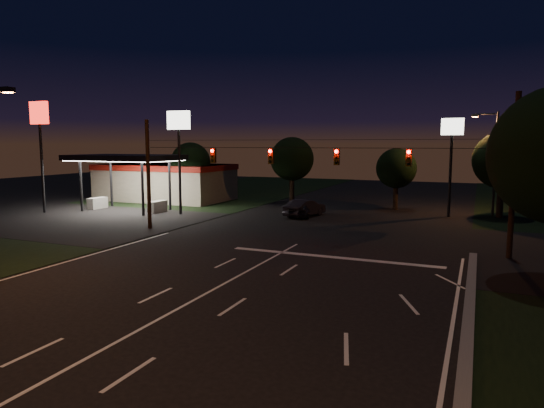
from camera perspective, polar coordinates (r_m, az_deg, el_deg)
The scene contains 18 objects.
ground at distance 18.46m, azimuth -12.72°, elevation -12.85°, with size 140.00×140.00×0.00m, color black.
cross_street_left at distance 43.09m, azimuth -21.84°, elevation -1.76°, with size 20.00×16.00×0.02m, color black.
center_line at distance 14.45m, azimuth -27.65°, elevation -19.30°, with size 0.14×40.00×0.01m, color silver.
stop_bar at distance 27.23m, azimuth 7.08°, elevation -6.21°, with size 12.00×0.50×0.01m, color silver.
utility_pole_right at distance 29.69m, azimuth 26.08°, elevation -5.79°, with size 0.30×0.30×9.00m, color black.
utility_pole_left at distance 37.10m, azimuth -14.16°, elevation -2.82°, with size 0.28×0.28×8.00m, color black.
signal_span at distance 30.74m, azimuth 3.65°, elevation 5.69°, with size 24.00×0.40×1.56m.
gas_station at distance 54.94m, azimuth -12.69°, elevation 2.87°, with size 14.20×16.10×5.25m.
pole_sign_left_near at distance 43.43m, azimuth -10.91°, elevation 7.92°, with size 2.20×0.30×9.10m.
pole_sign_left_far at distance 48.41m, azimuth -25.64°, elevation 8.01°, with size 2.00×0.30×10.00m.
pole_sign_right at distance 44.04m, azimuth 20.38°, elevation 6.63°, with size 1.80×0.30×8.40m.
street_light_right_far at distance 46.00m, azimuth 24.50°, elevation 5.20°, with size 2.20×0.35×9.00m.
tree_far_a at distance 52.43m, azimuth -9.47°, elevation 4.81°, with size 4.20×4.20×6.42m.
tree_far_b at distance 51.49m, azimuth 2.44°, elevation 5.25°, with size 4.60×4.60×6.98m.
tree_far_c at distance 47.70m, azimuth 14.46°, elevation 4.04°, with size 3.80×3.80×5.86m.
tree_far_d at distance 45.16m, azimuth 25.49°, elevation 4.59°, with size 4.80×4.80×7.30m.
car_oncoming_a at distance 41.80m, azimuth 3.55°, elevation -0.52°, with size 1.71×4.25×1.45m, color black.
car_oncoming_b at distance 41.95m, azimuth 3.89°, elevation -0.46°, with size 1.59×4.56×1.50m, color black.
Camera 1 is at (10.32, -13.98, 6.23)m, focal length 32.00 mm.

